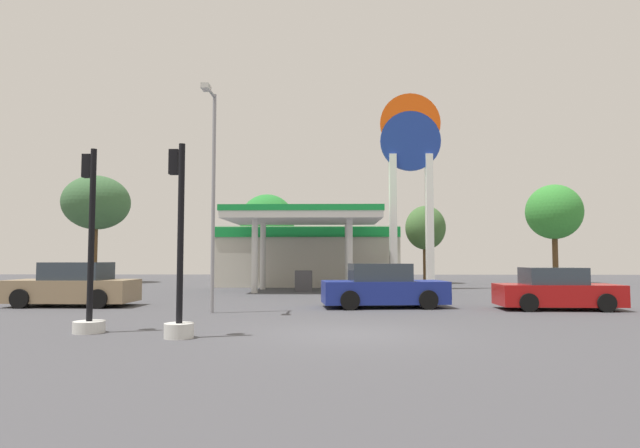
% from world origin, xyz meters
% --- Properties ---
extents(ground_plane, '(90.00, 90.00, 0.00)m').
position_xyz_m(ground_plane, '(0.00, 0.00, 0.00)').
color(ground_plane, '#47474C').
rests_on(ground_plane, ground).
extents(gas_station, '(11.18, 13.03, 4.38)m').
position_xyz_m(gas_station, '(-1.93, 22.01, 2.05)').
color(gas_station, beige).
rests_on(gas_station, ground).
extents(station_pole_sign, '(3.48, 0.56, 11.31)m').
position_xyz_m(station_pole_sign, '(4.13, 18.02, 7.04)').
color(station_pole_sign, white).
rests_on(station_pole_sign, ground).
extents(car_0, '(4.07, 1.94, 1.44)m').
position_xyz_m(car_0, '(7.27, 6.02, 0.65)').
color(car_0, black).
rests_on(car_0, ground).
extents(car_1, '(4.51, 2.09, 1.61)m').
position_xyz_m(car_1, '(-9.91, 6.94, 0.73)').
color(car_1, black).
rests_on(car_1, ground).
extents(car_2, '(4.54, 2.35, 1.57)m').
position_xyz_m(car_2, '(1.42, 6.71, 0.71)').
color(car_2, black).
rests_on(car_2, ground).
extents(traffic_signal_0, '(0.65, 0.68, 4.33)m').
position_xyz_m(traffic_signal_0, '(-3.81, -0.69, 1.36)').
color(traffic_signal_0, silver).
rests_on(traffic_signal_0, ground).
extents(traffic_signal_1, '(0.73, 0.73, 4.38)m').
position_xyz_m(traffic_signal_1, '(-6.16, 0.08, 1.32)').
color(traffic_signal_1, silver).
rests_on(traffic_signal_1, ground).
extents(tree_0, '(4.74, 4.74, 7.72)m').
position_xyz_m(tree_0, '(-17.45, 25.40, 5.76)').
color(tree_0, brown).
rests_on(tree_0, ground).
extents(tree_1, '(3.83, 3.83, 6.22)m').
position_xyz_m(tree_1, '(-4.96, 24.59, 4.33)').
color(tree_1, brown).
rests_on(tree_1, ground).
extents(tree_2, '(2.82, 2.82, 5.45)m').
position_xyz_m(tree_2, '(6.17, 25.12, 3.86)').
color(tree_2, brown).
rests_on(tree_2, ground).
extents(tree_3, '(3.86, 3.86, 6.95)m').
position_xyz_m(tree_3, '(15.24, 25.26, 5.00)').
color(tree_3, brown).
rests_on(tree_3, ground).
extents(corner_streetlamp, '(0.24, 1.48, 7.14)m').
position_xyz_m(corner_streetlamp, '(-4.27, 4.45, 4.28)').
color(corner_streetlamp, gray).
rests_on(corner_streetlamp, ground).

